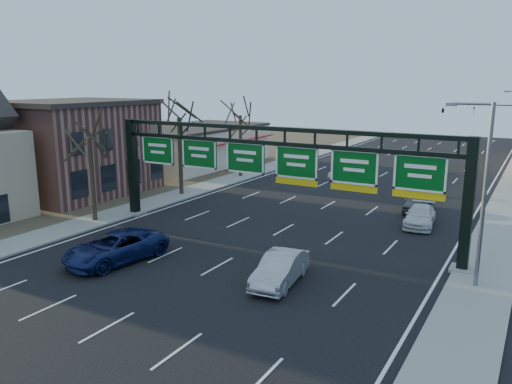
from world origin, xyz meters
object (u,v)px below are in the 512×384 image
Objects in this scene: car_silver_sedan at (280,269)px; sign_gantry at (272,167)px; car_blue_suv at (116,247)px; car_white_wagon at (420,216)px.

sign_gantry is at bearing 114.80° from car_silver_sedan.
car_blue_suv is 1.28× the size of car_white_wagon.
sign_gantry reaches higher than car_blue_suv.
car_white_wagon is (13.17, 15.90, -0.15)m from car_blue_suv.
car_silver_sedan is 14.56m from car_white_wagon.
car_blue_suv is at bearing -136.20° from car_white_wagon.
car_white_wagon is at bearing 59.53° from car_blue_suv.
car_silver_sedan is at bearing -58.54° from sign_gantry.
car_white_wagon is at bearing 68.45° from car_silver_sedan.
car_blue_suv is 20.65m from car_white_wagon.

